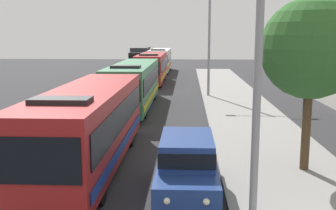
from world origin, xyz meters
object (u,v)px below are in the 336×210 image
white_suv (187,164)px  bus_fourth_in_line (160,60)px  streetlamp_near (260,9)px  bus_lead (89,124)px  box_truck_oncoming (140,57)px  streetlamp_mid (209,29)px  bus_middle (152,67)px  roadside_tree (311,49)px  bus_second_in_line (134,84)px

white_suv → bus_fourth_in_line: bearing=95.0°
bus_fourth_in_line → streetlamp_near: bearing=-83.1°
bus_lead → box_truck_oncoming: 45.26m
streetlamp_near → streetlamp_mid: size_ratio=1.02×
bus_fourth_in_line → bus_middle: bearing=-90.0°
streetlamp_mid → roadside_tree: streetlamp_mid is taller
bus_lead → roadside_tree: 8.50m
bus_middle → streetlamp_near: 32.74m
bus_middle → white_suv: size_ratio=2.32×
streetlamp_near → bus_middle: bearing=99.6°
bus_second_in_line → streetlamp_near: streetlamp_near is taller
bus_lead → bus_middle: bearing=90.0°
bus_fourth_in_line → white_suv: bus_fourth_in_line is taller
bus_second_in_line → streetlamp_near: (5.40, -17.88, 3.93)m
bus_fourth_in_line → bus_lead: bearing=-90.0°
streetlamp_mid → box_truck_oncoming: bearing=107.8°
bus_lead → bus_middle: (-0.00, 27.09, -0.00)m
bus_second_in_line → white_suv: size_ratio=2.57×
box_truck_oncoming → streetlamp_mid: bearing=-72.2°
box_truck_oncoming → roadside_tree: roadside_tree is taller
bus_fourth_in_line → roadside_tree: size_ratio=1.93×
white_suv → bus_second_in_line: bearing=103.4°
streetlamp_near → streetlamp_mid: 22.98m
bus_fourth_in_line → streetlamp_near: (5.40, -44.92, 3.93)m
box_truck_oncoming → streetlamp_mid: streetlamp_mid is taller
box_truck_oncoming → white_suv: bearing=-81.7°
streetlamp_near → box_truck_oncoming: bearing=99.9°
bus_lead → bus_fourth_in_line: (0.00, 39.96, 0.00)m
bus_middle → white_suv: (3.70, -29.71, -0.66)m
white_suv → streetlamp_mid: bearing=85.3°
bus_fourth_in_line → white_suv: 42.75m
white_suv → streetlamp_near: bearing=-54.0°
streetlamp_near → roadside_tree: size_ratio=1.45×
roadside_tree → bus_lead: bearing=177.9°
bus_fourth_in_line → streetlamp_mid: bearing=-76.2°
bus_fourth_in_line → box_truck_oncoming: bearing=122.5°
box_truck_oncoming → roadside_tree: (11.31, -45.43, 2.82)m
bus_middle → streetlamp_near: streetlamp_near is taller
white_suv → box_truck_oncoming: size_ratio=0.59×
bus_second_in_line → roadside_tree: (8.00, -13.21, 2.84)m
bus_middle → streetlamp_mid: 11.21m
bus_lead → box_truck_oncoming: bearing=94.2°
streetlamp_near → roadside_tree: (2.61, 4.67, -1.09)m
bus_middle → box_truck_oncoming: bearing=100.4°
white_suv → streetlamp_near: 5.42m
streetlamp_mid → bus_second_in_line: bearing=-136.6°
bus_second_in_line → roadside_tree: 15.71m
bus_fourth_in_line → streetlamp_mid: streetlamp_mid is taller
bus_second_in_line → bus_fourth_in_line: 27.04m
bus_lead → box_truck_oncoming: bus_lead is taller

